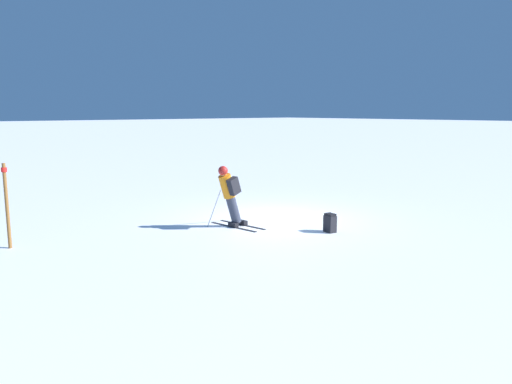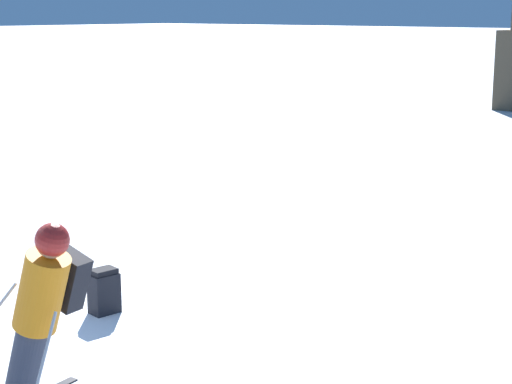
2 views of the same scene
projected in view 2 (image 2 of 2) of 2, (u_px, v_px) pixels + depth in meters
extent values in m
cylinder|color=#2D3342|center=(26.00, 368.00, 6.68)|extent=(0.53, 0.31, 0.83)
cylinder|color=orange|center=(41.00, 292.00, 6.42)|extent=(0.56, 0.39, 0.70)
sphere|color=tan|center=(52.00, 243.00, 6.26)|extent=(0.31, 0.25, 0.28)
sphere|color=#AD231E|center=(52.00, 240.00, 6.25)|extent=(0.35, 0.29, 0.33)
cube|color=black|center=(68.00, 280.00, 6.62)|extent=(0.42, 0.22, 0.51)
cube|color=black|center=(104.00, 293.00, 9.30)|extent=(0.26, 0.33, 0.44)
cube|color=black|center=(103.00, 271.00, 9.25)|extent=(0.24, 0.30, 0.06)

